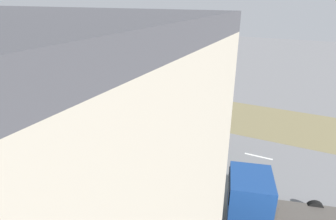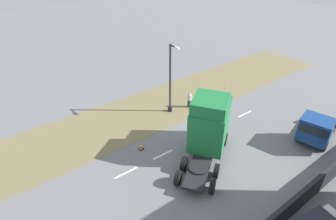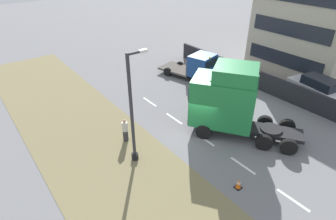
# 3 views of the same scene
# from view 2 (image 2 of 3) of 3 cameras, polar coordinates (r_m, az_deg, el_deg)

# --- Properties ---
(ground_plane) EXTENTS (120.00, 120.00, 0.00)m
(ground_plane) POSITION_cam_2_polar(r_m,az_deg,el_deg) (23.66, 6.58, -5.26)
(ground_plane) COLOR slate
(ground_plane) RESTS_ON ground
(grass_verge) EXTENTS (7.00, 44.00, 0.01)m
(grass_verge) POSITION_cam_2_polar(r_m,az_deg,el_deg) (27.49, -1.93, 0.73)
(grass_verge) COLOR olive
(grass_verge) RESTS_ON ground
(lane_markings) EXTENTS (0.16, 14.60, 0.00)m
(lane_markings) POSITION_cam_2_polar(r_m,az_deg,el_deg) (23.27, 5.31, -5.90)
(lane_markings) COLOR white
(lane_markings) RESTS_ON ground
(boundary_wall) EXTENTS (0.25, 24.00, 1.59)m
(boundary_wall) POSITION_cam_2_polar(r_m,az_deg,el_deg) (19.48, 25.74, -15.68)
(boundary_wall) COLOR #232328
(boundary_wall) RESTS_ON ground
(lorry_cab) EXTENTS (5.97, 7.06, 4.94)m
(lorry_cab) POSITION_cam_2_polar(r_m,az_deg,el_deg) (20.82, 8.37, -2.99)
(lorry_cab) COLOR black
(lorry_cab) RESTS_ON ground
(flatbed_truck) EXTENTS (3.51, 5.71, 2.48)m
(flatbed_truck) POSITION_cam_2_polar(r_m,az_deg,el_deg) (24.97, 27.87, -3.37)
(flatbed_truck) COLOR navy
(flatbed_truck) RESTS_ON ground
(lamp_post) EXTENTS (1.32, 0.41, 6.59)m
(lamp_post) POSITION_cam_2_polar(r_m,az_deg,el_deg) (25.28, 0.53, 5.41)
(lamp_post) COLOR black
(lamp_post) RESTS_ON ground
(pedestrian) EXTENTS (0.39, 0.39, 1.60)m
(pedestrian) POSITION_cam_2_polar(r_m,az_deg,el_deg) (27.11, 4.35, 2.05)
(pedestrian) COLOR #333338
(pedestrian) RESTS_ON ground
(traffic_cone_lead) EXTENTS (0.36, 0.36, 0.58)m
(traffic_cone_lead) POSITION_cam_2_polar(r_m,az_deg,el_deg) (22.09, -5.53, -7.35)
(traffic_cone_lead) COLOR black
(traffic_cone_lead) RESTS_ON ground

